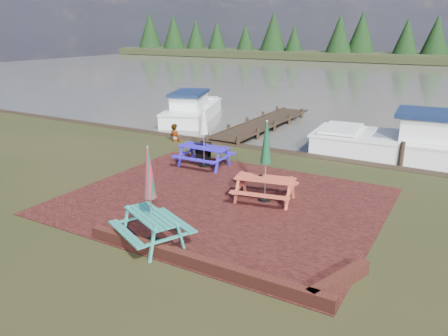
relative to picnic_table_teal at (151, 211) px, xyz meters
name	(u,v)px	position (x,y,z in m)	size (l,w,h in m)	color
ground	(204,213)	(0.10, 2.13, -0.83)	(120.00, 120.00, 0.00)	black
paving	(222,201)	(0.10, 3.13, -0.82)	(9.00, 7.50, 0.02)	#351210
brick_wall	(228,267)	(2.25, -0.28, -0.68)	(6.21, 1.79, 0.30)	#4C1E16
water	(407,81)	(0.10, 39.13, -0.83)	(120.00, 60.00, 0.02)	#48453D
far_treeline	(440,40)	(0.10, 68.13, 2.45)	(120.00, 10.00, 8.10)	black
picnic_table_teal	(151,211)	(0.00, 0.00, 0.00)	(2.19, 2.10, 2.37)	teal
picnic_table_red	(265,174)	(1.20, 3.76, 0.02)	(2.01, 1.86, 2.42)	#C54B32
picnic_table_blue	(204,143)	(-2.20, 5.75, 0.06)	(1.85, 1.65, 2.54)	#2A1AC8
chalkboard	(203,153)	(-2.45, 6.08, -0.41)	(0.51, 0.49, 0.81)	black
jetty	(263,123)	(-3.40, 13.41, -0.72)	(1.76, 9.08, 1.00)	black
boat_jetty	(192,110)	(-8.09, 13.68, -0.47)	(4.29, 6.85, 1.88)	white
boat_near	(425,146)	(4.72, 11.15, -0.36)	(8.52, 3.48, 2.26)	white
person	(175,124)	(-5.44, 8.35, -0.04)	(0.58, 0.38, 1.58)	gray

